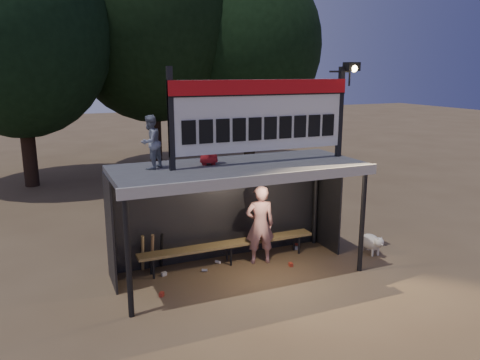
# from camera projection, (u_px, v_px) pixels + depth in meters

# --- Properties ---
(ground) EXTENTS (80.00, 80.00, 0.00)m
(ground) POSITION_uv_depth(u_px,v_px,m) (239.00, 273.00, 9.81)
(ground) COLOR brown
(ground) RESTS_ON ground
(player) EXTENTS (0.72, 0.55, 1.75)m
(player) POSITION_uv_depth(u_px,v_px,m) (260.00, 224.00, 10.16)
(player) COLOR silver
(player) RESTS_ON ground
(child_a) EXTENTS (0.63, 0.62, 1.02)m
(child_a) POSITION_uv_depth(u_px,v_px,m) (150.00, 142.00, 8.77)
(child_a) COLOR gray
(child_a) RESTS_ON dugout_shelter
(child_b) EXTENTS (0.52, 0.38, 0.97)m
(child_b) POSITION_uv_depth(u_px,v_px,m) (208.00, 140.00, 9.17)
(child_b) COLOR #AD1A1E
(child_b) RESTS_ON dugout_shelter
(dugout_shelter) EXTENTS (5.10, 2.08, 2.32)m
(dugout_shelter) POSITION_uv_depth(u_px,v_px,m) (234.00, 185.00, 9.60)
(dugout_shelter) COLOR #3C3C3E
(dugout_shelter) RESTS_ON ground
(scoreboard_assembly) EXTENTS (4.10, 0.27, 1.99)m
(scoreboard_assembly) POSITION_uv_depth(u_px,v_px,m) (265.00, 113.00, 9.25)
(scoreboard_assembly) COLOR black
(scoreboard_assembly) RESTS_ON dugout_shelter
(bench) EXTENTS (4.00, 0.35, 0.48)m
(bench) POSITION_uv_depth(u_px,v_px,m) (229.00, 245.00, 10.20)
(bench) COLOR olive
(bench) RESTS_ON ground
(tree_left) EXTENTS (6.46, 6.46, 9.27)m
(tree_left) POSITION_uv_depth(u_px,v_px,m) (16.00, 29.00, 15.95)
(tree_left) COLOR black
(tree_left) RESTS_ON ground
(tree_mid) EXTENTS (7.22, 7.22, 10.36)m
(tree_mid) POSITION_uv_depth(u_px,v_px,m) (151.00, 19.00, 19.07)
(tree_mid) COLOR black
(tree_mid) RESTS_ON ground
(tree_right) EXTENTS (6.08, 6.08, 8.72)m
(tree_right) POSITION_uv_depth(u_px,v_px,m) (250.00, 45.00, 19.93)
(tree_right) COLOR black
(tree_right) RESTS_ON ground
(dog) EXTENTS (0.36, 0.81, 0.49)m
(dog) POSITION_uv_depth(u_px,v_px,m) (372.00, 242.00, 10.78)
(dog) COLOR beige
(dog) RESTS_ON ground
(bats) EXTENTS (0.48, 0.33, 0.84)m
(bats) POSITION_uv_depth(u_px,v_px,m) (152.00, 252.00, 9.82)
(bats) COLOR #A07F4A
(bats) RESTS_ON ground
(litter) EXTENTS (3.76, 1.39, 0.08)m
(litter) POSITION_uv_depth(u_px,v_px,m) (237.00, 264.00, 10.15)
(litter) COLOR #B9341F
(litter) RESTS_ON ground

